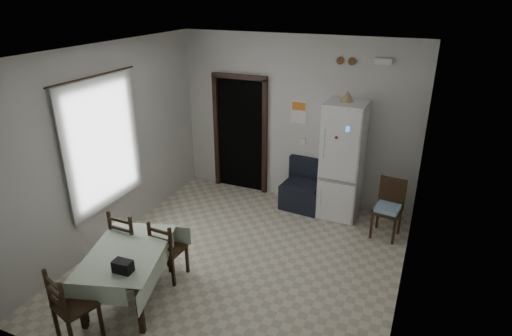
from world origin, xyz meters
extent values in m
plane|color=#C1B69D|center=(0.00, 0.00, 0.00)|extent=(4.50, 4.50, 0.00)
cube|color=black|center=(-1.05, 2.46, 1.05)|extent=(0.90, 0.45, 2.10)
cube|color=black|center=(-1.54, 2.22, 1.05)|extent=(0.08, 0.10, 2.18)
cube|color=black|center=(-0.56, 2.22, 1.05)|extent=(0.08, 0.10, 2.18)
cube|color=black|center=(-1.05, 2.22, 2.14)|extent=(1.06, 0.10, 0.08)
cube|color=silver|center=(-2.15, -0.20, 1.55)|extent=(0.10, 1.20, 1.60)
cube|color=silver|center=(-2.04, -0.20, 1.55)|extent=(0.02, 1.45, 1.85)
cylinder|color=black|center=(-2.03, -0.20, 2.50)|extent=(0.02, 1.60, 0.02)
cube|color=white|center=(0.05, 2.24, 1.62)|extent=(0.28, 0.02, 0.40)
cube|color=orange|center=(0.05, 2.23, 1.72)|extent=(0.24, 0.01, 0.14)
cube|color=beige|center=(0.15, 2.24, 1.10)|extent=(0.08, 0.02, 0.12)
cylinder|color=brown|center=(0.70, 2.23, 2.52)|extent=(0.12, 0.03, 0.12)
cylinder|color=brown|center=(0.88, 2.23, 2.52)|extent=(0.12, 0.03, 0.12)
cube|color=white|center=(1.35, 2.21, 2.55)|extent=(0.25, 0.07, 0.09)
cone|color=tan|center=(0.90, 1.97, 2.03)|extent=(0.22, 0.22, 0.17)
cube|color=black|center=(-0.72, -1.54, 0.75)|extent=(0.22, 0.14, 0.14)
camera|label=1|loc=(2.16, -4.55, 3.58)|focal=30.00mm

